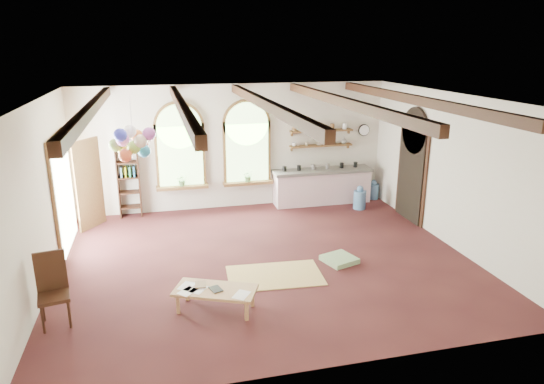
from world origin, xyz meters
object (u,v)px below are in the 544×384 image
object	(u,v)px
side_chair	(55,304)
balloon_cluster	(133,143)
coffee_table	(215,291)
kitchen_counter	(322,186)

from	to	relation	value
side_chair	balloon_cluster	bearing A→B (deg)	61.38
balloon_cluster	coffee_table	bearing A→B (deg)	-64.24
coffee_table	side_chair	bearing A→B (deg)	175.92
coffee_table	side_chair	size ratio (longest dim) A/B	1.26
kitchen_counter	coffee_table	world-z (taller)	kitchen_counter
coffee_table	balloon_cluster	bearing A→B (deg)	115.76
balloon_cluster	side_chair	bearing A→B (deg)	-118.62
coffee_table	balloon_cluster	distance (m)	3.39
coffee_table	balloon_cluster	size ratio (longest dim) A/B	1.24
side_chair	balloon_cluster	xyz separation A→B (m)	(1.25, 2.29, 2.01)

